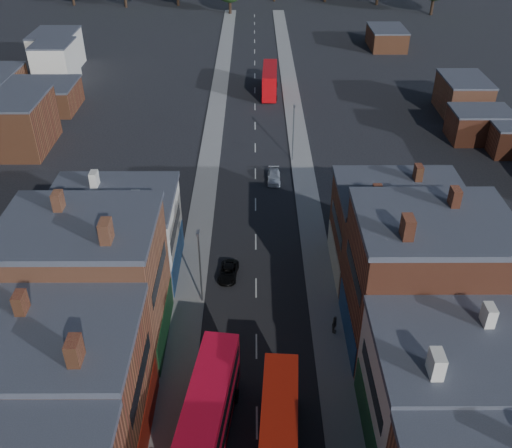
{
  "coord_description": "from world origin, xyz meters",
  "views": [
    {
      "loc": [
        -0.17,
        -11.97,
        36.44
      ],
      "look_at": [
        0.0,
        33.25,
        6.8
      ],
      "focal_mm": 40.0,
      "sensor_mm": 36.0,
      "label": 1
    }
  ],
  "objects_px": {
    "car_3": "(274,177)",
    "ped_3": "(334,324)",
    "car_2": "(228,272)",
    "bus_1": "(279,435)",
    "bus_2": "(270,80)",
    "bus_0": "(208,416)",
    "car_1": "(278,430)"
  },
  "relations": [
    {
      "from": "car_3",
      "to": "ped_3",
      "type": "bearing_deg",
      "value": -79.84
    },
    {
      "from": "car_2",
      "to": "ped_3",
      "type": "xyz_separation_m",
      "value": [
        9.82,
        -8.23,
        0.49
      ]
    },
    {
      "from": "bus_1",
      "to": "bus_2",
      "type": "distance_m",
      "value": 73.19
    },
    {
      "from": "bus_0",
      "to": "bus_2",
      "type": "height_order",
      "value": "bus_0"
    },
    {
      "from": "car_1",
      "to": "ped_3",
      "type": "distance_m",
      "value": 11.99
    },
    {
      "from": "bus_2",
      "to": "car_3",
      "type": "height_order",
      "value": "bus_2"
    },
    {
      "from": "bus_0",
      "to": "car_2",
      "type": "bearing_deg",
      "value": 95.74
    },
    {
      "from": "bus_0",
      "to": "bus_1",
      "type": "height_order",
      "value": "bus_0"
    },
    {
      "from": "car_1",
      "to": "bus_1",
      "type": "bearing_deg",
      "value": -93.3
    },
    {
      "from": "bus_2",
      "to": "bus_1",
      "type": "bearing_deg",
      "value": -88.53
    },
    {
      "from": "bus_0",
      "to": "bus_1",
      "type": "xyz_separation_m",
      "value": [
        5.0,
        -1.45,
        -0.21
      ]
    },
    {
      "from": "ped_3",
      "to": "car_1",
      "type": "bearing_deg",
      "value": 177.91
    },
    {
      "from": "car_3",
      "to": "ped_3",
      "type": "xyz_separation_m",
      "value": [
        4.55,
        -28.41,
        0.43
      ]
    },
    {
      "from": "car_1",
      "to": "car_3",
      "type": "distance_m",
      "value": 39.11
    },
    {
      "from": "bus_1",
      "to": "car_1",
      "type": "xyz_separation_m",
      "value": [
        0.08,
        1.94,
        -2.02
      ]
    },
    {
      "from": "bus_1",
      "to": "car_2",
      "type": "bearing_deg",
      "value": 105.7
    },
    {
      "from": "car_3",
      "to": "car_1",
      "type": "bearing_deg",
      "value": -90.19
    },
    {
      "from": "car_2",
      "to": "car_3",
      "type": "bearing_deg",
      "value": 81.18
    },
    {
      "from": "bus_2",
      "to": "car_3",
      "type": "relative_size",
      "value": 2.63
    },
    {
      "from": "car_3",
      "to": "bus_0",
      "type": "bearing_deg",
      "value": -97.46
    },
    {
      "from": "bus_0",
      "to": "car_3",
      "type": "bearing_deg",
      "value": 89.19
    },
    {
      "from": "bus_0",
      "to": "car_2",
      "type": "distance_m",
      "value": 19.55
    },
    {
      "from": "bus_0",
      "to": "bus_2",
      "type": "distance_m",
      "value": 71.99
    },
    {
      "from": "bus_0",
      "to": "car_1",
      "type": "relative_size",
      "value": 3.63
    },
    {
      "from": "car_2",
      "to": "bus_0",
      "type": "bearing_deg",
      "value": -86.16
    },
    {
      "from": "bus_1",
      "to": "ped_3",
      "type": "height_order",
      "value": "bus_1"
    },
    {
      "from": "bus_0",
      "to": "ped_3",
      "type": "xyz_separation_m",
      "value": [
        10.48,
        11.18,
        -1.75
      ]
    },
    {
      "from": "bus_1",
      "to": "car_3",
      "type": "height_order",
      "value": "bus_1"
    },
    {
      "from": "car_3",
      "to": "ped_3",
      "type": "relative_size",
      "value": 2.27
    },
    {
      "from": "bus_1",
      "to": "car_3",
      "type": "xyz_separation_m",
      "value": [
        0.93,
        41.04,
        -1.97
      ]
    },
    {
      "from": "car_3",
      "to": "ped_3",
      "type": "distance_m",
      "value": 28.78
    },
    {
      "from": "bus_0",
      "to": "bus_2",
      "type": "relative_size",
      "value": 1.12
    }
  ]
}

